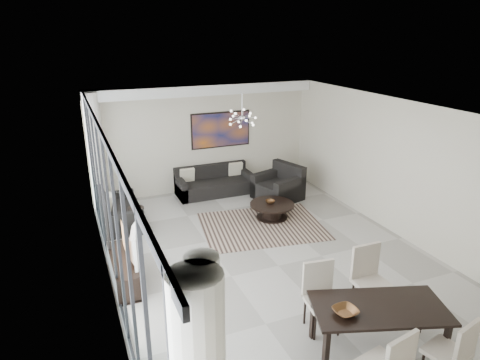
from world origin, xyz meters
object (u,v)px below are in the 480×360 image
dining_table (379,312)px  sofa_main (214,184)px  coffee_table (272,210)px  television (131,243)px  tv_console (124,270)px

dining_table → sofa_main: bearing=90.3°
coffee_table → television: bearing=-157.0°
coffee_table → sofa_main: sofa_main is taller
television → dining_table: television is taller
coffee_table → tv_console: (-3.62, -1.43, 0.02)m
sofa_main → television: size_ratio=2.02×
sofa_main → coffee_table: bearing=-70.7°
coffee_table → tv_console: size_ratio=0.71×
television → dining_table: size_ratio=0.51×
coffee_table → tv_console: bearing=-158.5°
coffee_table → dining_table: (-0.69, -4.55, 0.45)m
sofa_main → television: 4.50m
sofa_main → dining_table: 6.62m
coffee_table → television: 3.80m
sofa_main → dining_table: same height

